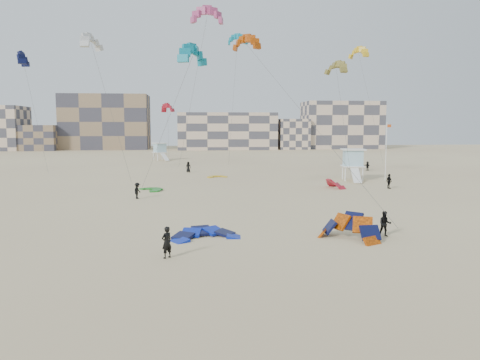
{
  "coord_description": "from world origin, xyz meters",
  "views": [
    {
      "loc": [
        -0.82,
        -26.51,
        7.59
      ],
      "look_at": [
        2.37,
        6.0,
        3.83
      ],
      "focal_mm": 35.0,
      "sensor_mm": 36.0,
      "label": 1
    }
  ],
  "objects": [
    {
      "name": "kite_fly_orange",
      "position": [
        5.61,
        31.27,
        17.52
      ],
      "size": [
        9.15,
        31.52,
        17.73
      ],
      "rotation": [
        0.0,
        0.0,
        -0.62
      ],
      "color": "#F95F06",
      "rests_on": "ground"
    },
    {
      "name": "condo_east",
      "position": [
        50.0,
        132.0,
        8.0
      ],
      "size": [
        26.0,
        14.0,
        16.0
      ],
      "primitive_type": "cube",
      "color": "beige",
      "rests_on": "ground"
    },
    {
      "name": "condo_west_b",
      "position": [
        -30.0,
        134.0,
        9.0
      ],
      "size": [
        28.0,
        14.0,
        18.0
      ],
      "primitive_type": "cube",
      "color": "#866C51",
      "rests_on": "ground"
    },
    {
      "name": "condo_mid",
      "position": [
        10.0,
        130.0,
        6.0
      ],
      "size": [
        32.0,
        16.0,
        12.0
      ],
      "primitive_type": "cube",
      "color": "beige",
      "rests_on": "ground"
    },
    {
      "name": "kitesurfer_f",
      "position": [
        28.91,
        51.29,
        0.8
      ],
      "size": [
        0.82,
        1.55,
        1.6
      ],
      "primitive_type": "imported",
      "rotation": [
        0.0,
        0.0,
        -1.32
      ],
      "color": "black",
      "rests_on": "ground"
    },
    {
      "name": "condo_fill_left",
      "position": [
        -50.0,
        128.0,
        4.0
      ],
      "size": [
        12.0,
        10.0,
        8.0
      ],
      "primitive_type": "cube",
      "color": "#866C51",
      "rests_on": "ground"
    },
    {
      "name": "kite_ground_blue",
      "position": [
        -0.13,
        4.92,
        0.0
      ],
      "size": [
        5.36,
        5.54,
        2.02
      ],
      "primitive_type": null,
      "rotation": [
        0.22,
        0.0,
        0.24
      ],
      "color": "#0020BC",
      "rests_on": "ground"
    },
    {
      "name": "lifeguard_tower_near",
      "position": [
        21.44,
        37.32,
        2.2
      ],
      "size": [
        3.62,
        6.34,
        4.45
      ],
      "rotation": [
        0.0,
        0.0,
        -0.16
      ],
      "color": "white",
      "rests_on": "ground"
    },
    {
      "name": "kite_fly_teal_b",
      "position": [
        6.91,
        57.07,
        22.55
      ],
      "size": [
        4.33,
        4.19,
        22.56
      ],
      "rotation": [
        0.0,
        0.0,
        -0.36
      ],
      "color": "#0788AD",
      "rests_on": "ground"
    },
    {
      "name": "flagpole",
      "position": [
        25.84,
        36.37,
        4.29
      ],
      "size": [
        0.66,
        0.1,
        8.17
      ],
      "color": "white",
      "rests_on": "ground"
    },
    {
      "name": "kitesurfer_d",
      "position": [
        22.89,
        28.19,
        0.91
      ],
      "size": [
        0.61,
        1.13,
        1.82
      ],
      "primitive_type": "imported",
      "rotation": [
        0.0,
        0.0,
        1.73
      ],
      "color": "black",
      "rests_on": "ground"
    },
    {
      "name": "kite_fly_grey",
      "position": [
        -12.5,
        30.05,
        17.12
      ],
      "size": [
        6.5,
        4.41,
        17.49
      ],
      "rotation": [
        0.0,
        0.0,
        1.2
      ],
      "color": "silver",
      "rests_on": "ground"
    },
    {
      "name": "kite_fly_navy",
      "position": [
        -25.78,
        46.63,
        17.3
      ],
      "size": [
        6.49,
        6.99,
        17.64
      ],
      "rotation": [
        0.0,
        0.0,
        1.75
      ],
      "color": "#0A0D36",
      "rests_on": "ground"
    },
    {
      "name": "kite_fly_red",
      "position": [
        -5.93,
        67.15,
        11.07
      ],
      "size": [
        4.64,
        8.98,
        11.35
      ],
      "rotation": [
        0.0,
        0.0,
        2.25
      ],
      "color": "#AF1524",
      "rests_on": "ground"
    },
    {
      "name": "kite_ground_yellow",
      "position": [
        2.58,
        43.12,
        0.0
      ],
      "size": [
        3.21,
        3.33,
        0.53
      ],
      "primitive_type": null,
      "rotation": [
        0.05,
        0.0,
        0.2
      ],
      "color": "yellow",
      "rests_on": "ground"
    },
    {
      "name": "ground",
      "position": [
        0.0,
        0.0,
        0.0
      ],
      "size": [
        320.0,
        320.0,
        0.0
      ],
      "primitive_type": "plane",
      "color": "beige",
      "rests_on": "ground"
    },
    {
      "name": "kite_fly_yellow",
      "position": [
        28.24,
        55.43,
        20.37
      ],
      "size": [
        7.15,
        5.2,
        20.79
      ],
      "rotation": [
        0.0,
        0.0,
        -1.0
      ],
      "color": "yellow",
      "rests_on": "ground"
    },
    {
      "name": "kite_ground_red_far",
      "position": [
        16.55,
        29.51,
        0.0
      ],
      "size": [
        3.72,
        3.61,
        3.19
      ],
      "primitive_type": null,
      "rotation": [
        0.71,
        0.0,
        1.71
      ],
      "color": "#AF1524",
      "rests_on": "ground"
    },
    {
      "name": "kitesurfer_c",
      "position": [
        -6.83,
        23.05,
        0.85
      ],
      "size": [
        0.97,
        1.25,
        1.7
      ],
      "primitive_type": "imported",
      "rotation": [
        0.0,
        0.0,
        1.22
      ],
      "color": "black",
      "rests_on": "ground"
    },
    {
      "name": "kite_fly_teal_a",
      "position": [
        -0.88,
        23.06,
        14.77
      ],
      "size": [
        8.25,
        5.26,
        14.98
      ],
      "rotation": [
        0.0,
        0.0,
        0.95
      ],
      "color": "#0788AD",
      "rests_on": "ground"
    },
    {
      "name": "condo_fill_right",
      "position": [
        32.0,
        128.0,
        5.0
      ],
      "size": [
        10.0,
        10.0,
        10.0
      ],
      "primitive_type": "cube",
      "color": "beige",
      "rests_on": "ground"
    },
    {
      "name": "kitesurfer_b",
      "position": [
        12.27,
        4.13,
        0.88
      ],
      "size": [
        1.01,
        0.88,
        1.76
      ],
      "primitive_type": "imported",
      "rotation": [
        0.0,
        0.0,
        -0.28
      ],
      "color": "black",
      "rests_on": "ground"
    },
    {
      "name": "kite_ground_green",
      "position": [
        -5.96,
        29.41,
        0.0
      ],
      "size": [
        4.49,
        4.41,
        0.59
      ],
      "primitive_type": null,
      "rotation": [
        0.05,
        0.0,
        -1.05
      ],
      "color": "#238223",
      "rests_on": "ground"
    },
    {
      "name": "kite_fly_olive",
      "position": [
        19.13,
        38.66,
        15.62
      ],
      "size": [
        4.93,
        10.06,
        16.16
      ],
      "rotation": [
        0.0,
        0.0,
        -1.04
      ],
      "color": "olive",
      "rests_on": "ground"
    },
    {
      "name": "kite_fly_pink",
      "position": [
        1.13,
        38.83,
        22.34
      ],
      "size": [
        6.76,
        13.02,
        22.58
      ],
      "rotation": [
        0.0,
        0.0,
        0.07
      ],
      "color": "#C4478C",
      "rests_on": "ground"
    },
    {
      "name": "kitesurfer_main",
      "position": [
        -2.46,
        0.16,
        0.93
      ],
      "size": [
        0.8,
        0.78,
        1.86
      ],
      "primitive_type": "imported",
      "rotation": [
        0.0,
        0.0,
        3.86
      ],
      "color": "black",
      "rests_on": "ground"
    },
    {
      "name": "kite_ground_orange",
      "position": [
        9.47,
        3.51,
        0.0
      ],
      "size": [
        6.14,
        6.14,
        4.36
      ],
      "primitive_type": null,
      "rotation": [
        0.92,
        0.0,
        -0.78
      ],
      "color": "#F95F06",
      "rests_on": "ground"
    },
    {
      "name": "kitesurfer_e",
      "position": [
        -1.83,
        51.35,
        0.88
      ],
      "size": [
        0.94,
        0.69,
        1.76
      ],
      "primitive_type": "imported",
      "rotation": [
        0.0,
        0.0,
        0.16
      ],
      "color": "black",
      "rests_on": "ground"
    },
    {
      "name": "lifeguard_tower_far",
      "position": [
        -8.51,
        79.83,
        1.95
      ],
      "size": [
        3.78,
        5.9,
        3.93
      ],
      "rotation": [
        0.0,
        0.0,
        0.5
      ],
      "color": "white",
      "rests_on": "ground"
    }
  ]
}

